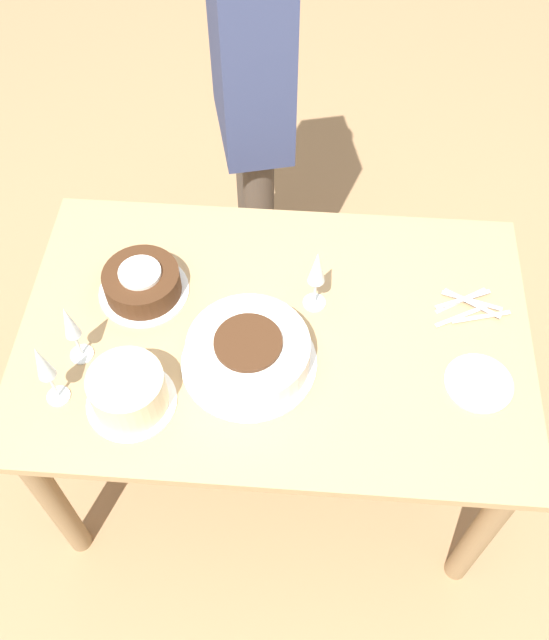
{
  "coord_description": "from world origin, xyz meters",
  "views": [
    {
      "loc": [
        -0.08,
        1.09,
        2.39
      ],
      "look_at": [
        0.0,
        0.0,
        0.83
      ],
      "focal_mm": 40.0,
      "sensor_mm": 36.0,
      "label": 1
    }
  ],
  "objects_px": {
    "cake_back_decorated": "(128,391)",
    "wine_glass_extra": "(317,270)",
    "wine_glass_near": "(43,365)",
    "person_cutting": "(251,86)",
    "cake_center_white": "(249,353)",
    "wine_glass_far": "(70,325)",
    "cake_front_chocolate": "(142,283)"
  },
  "relations": [
    {
      "from": "cake_center_white",
      "to": "cake_front_chocolate",
      "type": "bearing_deg",
      "value": -33.69
    },
    {
      "from": "cake_center_white",
      "to": "wine_glass_extra",
      "type": "xyz_separation_m",
      "value": [
        -0.16,
        -0.21,
        0.1
      ]
    },
    {
      "from": "cake_center_white",
      "to": "cake_front_chocolate",
      "type": "relative_size",
      "value": 1.42
    },
    {
      "from": "wine_glass_near",
      "to": "person_cutting",
      "type": "xyz_separation_m",
      "value": [
        -0.4,
        -1.09,
        0.0
      ]
    },
    {
      "from": "cake_center_white",
      "to": "wine_glass_extra",
      "type": "bearing_deg",
      "value": -128.29
    },
    {
      "from": "wine_glass_near",
      "to": "cake_back_decorated",
      "type": "bearing_deg",
      "value": 179.37
    },
    {
      "from": "wine_glass_near",
      "to": "wine_glass_far",
      "type": "height_order",
      "value": "wine_glass_near"
    },
    {
      "from": "cake_back_decorated",
      "to": "wine_glass_extra",
      "type": "xyz_separation_m",
      "value": [
        -0.45,
        -0.35,
        0.09
      ]
    },
    {
      "from": "wine_glass_far",
      "to": "person_cutting",
      "type": "height_order",
      "value": "person_cutting"
    },
    {
      "from": "cake_front_chocolate",
      "to": "wine_glass_far",
      "type": "relative_size",
      "value": 1.2
    },
    {
      "from": "wine_glass_extra",
      "to": "wine_glass_near",
      "type": "bearing_deg",
      "value": 28.37
    },
    {
      "from": "wine_glass_near",
      "to": "wine_glass_extra",
      "type": "distance_m",
      "value": 0.73
    },
    {
      "from": "cake_center_white",
      "to": "wine_glass_near",
      "type": "distance_m",
      "value": 0.51
    },
    {
      "from": "wine_glass_far",
      "to": "wine_glass_extra",
      "type": "xyz_separation_m",
      "value": [
        -0.61,
        -0.22,
        0.01
      ]
    },
    {
      "from": "person_cutting",
      "to": "cake_back_decorated",
      "type": "bearing_deg",
      "value": -25.11
    },
    {
      "from": "wine_glass_far",
      "to": "person_cutting",
      "type": "xyz_separation_m",
      "value": [
        -0.37,
        -0.96,
        0.02
      ]
    },
    {
      "from": "wine_glass_far",
      "to": "person_cutting",
      "type": "relative_size",
      "value": 0.14
    },
    {
      "from": "cake_front_chocolate",
      "to": "person_cutting",
      "type": "distance_m",
      "value": 0.78
    },
    {
      "from": "cake_center_white",
      "to": "cake_back_decorated",
      "type": "height_order",
      "value": "cake_back_decorated"
    },
    {
      "from": "wine_glass_far",
      "to": "cake_back_decorated",
      "type": "bearing_deg",
      "value": 140.46
    },
    {
      "from": "wine_glass_far",
      "to": "wine_glass_extra",
      "type": "bearing_deg",
      "value": -160.46
    },
    {
      "from": "cake_back_decorated",
      "to": "wine_glass_extra",
      "type": "height_order",
      "value": "wine_glass_extra"
    },
    {
      "from": "cake_front_chocolate",
      "to": "cake_back_decorated",
      "type": "relative_size",
      "value": 1.1
    },
    {
      "from": "cake_back_decorated",
      "to": "cake_center_white",
      "type": "bearing_deg",
      "value": -153.85
    },
    {
      "from": "cake_front_chocolate",
      "to": "wine_glass_far",
      "type": "bearing_deg",
      "value": 60.15
    },
    {
      "from": "cake_center_white",
      "to": "wine_glass_extra",
      "type": "relative_size",
      "value": 1.67
    },
    {
      "from": "cake_front_chocolate",
      "to": "wine_glass_far",
      "type": "distance_m",
      "value": 0.27
    },
    {
      "from": "cake_back_decorated",
      "to": "person_cutting",
      "type": "relative_size",
      "value": 0.15
    },
    {
      "from": "cake_back_decorated",
      "to": "wine_glass_near",
      "type": "bearing_deg",
      "value": -0.63
    },
    {
      "from": "cake_center_white",
      "to": "cake_back_decorated",
      "type": "distance_m",
      "value": 0.32
    },
    {
      "from": "person_cutting",
      "to": "cake_front_chocolate",
      "type": "bearing_deg",
      "value": -32.44
    },
    {
      "from": "cake_front_chocolate",
      "to": "wine_glass_near",
      "type": "height_order",
      "value": "wine_glass_near"
    }
  ]
}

